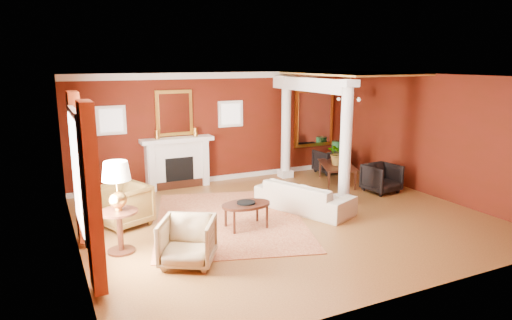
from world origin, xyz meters
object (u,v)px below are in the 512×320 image
side_table (117,191)px  armchair_leopard (123,204)px  armchair_stripe (188,239)px  sofa (304,192)px  dining_table (338,168)px  coffee_table (246,206)px

side_table → armchair_leopard: bearing=78.1°
armchair_stripe → side_table: (-0.89, 0.96, 0.66)m
sofa → side_table: bearing=74.1°
sofa → armchair_stripe: size_ratio=2.56×
side_table → dining_table: (5.98, 2.07, -0.67)m
armchair_leopard → side_table: 1.44m
armchair_stripe → coffee_table: bearing=65.6°
sofa → coffee_table: (-1.58, -0.43, 0.03)m
coffee_table → side_table: size_ratio=0.62×
dining_table → coffee_table: bearing=142.7°
dining_table → armchair_stripe: bearing=144.7°
side_table → coffee_table: bearing=2.7°
armchair_stripe → dining_table: (5.09, 3.02, -0.01)m
armchair_stripe → side_table: side_table is taller
sofa → side_table: side_table is taller
coffee_table → armchair_stripe: bearing=-144.8°
sofa → armchair_stripe: bearing=92.1°
sofa → dining_table: bearing=-76.2°
side_table → sofa: bearing=7.7°
armchair_leopard → armchair_stripe: size_ratio=1.09×
armchair_stripe → armchair_leopard: bearing=135.9°
coffee_table → dining_table: bearing=28.7°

